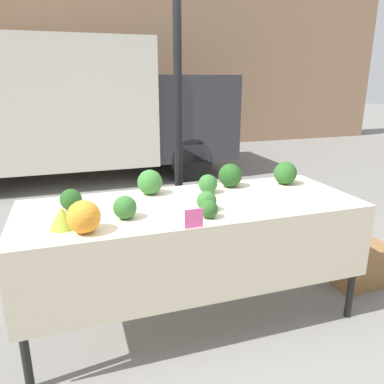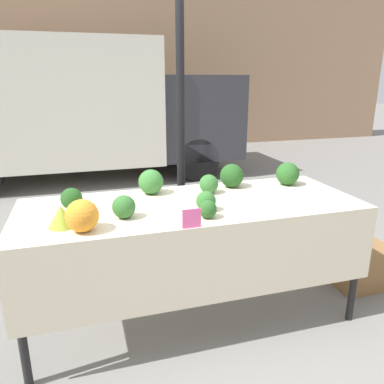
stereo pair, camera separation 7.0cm
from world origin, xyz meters
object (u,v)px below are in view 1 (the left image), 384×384
at_px(parked_truck, 71,106).
at_px(orange_cauliflower, 84,217).
at_px(price_sign, 194,218).
at_px(produce_crate, 358,264).

bearing_deg(parked_truck, orange_cauliflower, -90.60).
bearing_deg(price_sign, produce_crate, 14.69).
bearing_deg(parked_truck, price_sign, -83.86).
bearing_deg(orange_cauliflower, produce_crate, 7.74).
bearing_deg(produce_crate, orange_cauliflower, -172.26).
xyz_separation_m(parked_truck, produce_crate, (2.21, -4.66, -1.08)).
bearing_deg(orange_cauliflower, parked_truck, 89.40).
bearing_deg(orange_cauliflower, price_sign, -11.98).
height_order(parked_truck, orange_cauliflower, parked_truck).
relative_size(orange_cauliflower, price_sign, 1.61).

